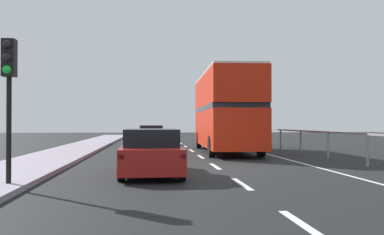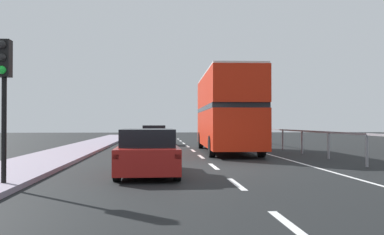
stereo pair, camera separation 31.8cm
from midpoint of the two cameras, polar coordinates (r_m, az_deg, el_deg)
name	(u,v)px [view 2 (the right image)]	position (r m, az deg, el deg)	size (l,w,h in m)	color
ground_plane	(217,170)	(15.02, 3.91, -6.96)	(75.22, 120.00, 0.10)	black
near_sidewalk_kerb	(18,169)	(15.50, -21.33, -6.27)	(2.78, 80.00, 0.14)	gray
lane_paint_markings	(235,152)	(23.76, 6.08, -4.55)	(3.71, 46.00, 0.01)	silver
bridge_side_railing	(292,134)	(24.98, 13.32, -2.12)	(0.10, 42.00, 1.22)	gray
double_decker_bus_red	(227,110)	(23.67, 4.96, 0.95)	(2.83, 10.29, 4.25)	red
hatchback_car_near	(148,152)	(13.41, -5.13, -4.58)	(1.87, 4.60, 1.40)	maroon
traffic_signal_pole	(4,75)	(11.34, -22.72, 5.15)	(0.30, 0.42, 3.44)	black
sedan_car_ahead	(153,135)	(31.89, -4.81, -2.36)	(2.01, 4.39, 1.42)	#454D57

